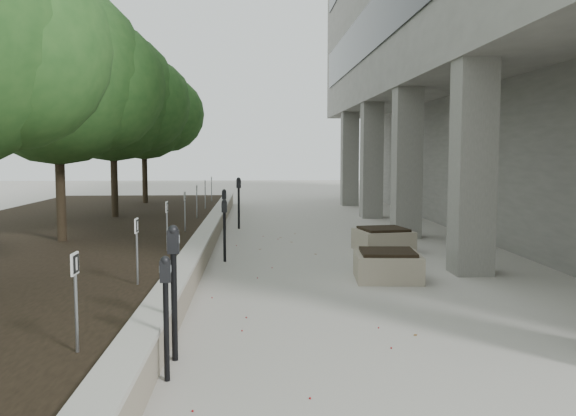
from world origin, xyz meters
name	(u,v)px	position (x,y,z in m)	size (l,w,h in m)	color
ground	(330,409)	(0.00, 0.00, 0.00)	(90.00, 90.00, 0.00)	#B0ABA1
retaining_wall	(206,240)	(-1.82, 9.00, 0.25)	(0.39, 26.00, 0.50)	tan
planting_bed	(45,243)	(-5.50, 9.00, 0.20)	(7.00, 26.00, 0.40)	black
crabapple_tree_3	(58,113)	(-4.80, 8.00, 3.12)	(4.60, 4.00, 5.44)	#23501E
crabapple_tree_4	(113,124)	(-4.80, 13.00, 3.12)	(4.60, 4.00, 5.44)	#23501E
crabapple_tree_5	(144,130)	(-4.80, 18.00, 3.12)	(4.60, 4.00, 5.44)	#23501E
parking_sign_2	(76,303)	(-2.35, 0.50, 0.88)	(0.04, 0.22, 0.96)	black
parking_sign_3	(137,251)	(-2.35, 3.50, 0.88)	(0.04, 0.22, 0.96)	black
parking_sign_4	(167,226)	(-2.35, 6.50, 0.88)	(0.04, 0.22, 0.96)	black
parking_sign_5	(185,211)	(-2.35, 9.50, 0.88)	(0.04, 0.22, 0.96)	black
parking_sign_6	(197,201)	(-2.35, 12.50, 0.88)	(0.04, 0.22, 0.96)	black
parking_sign_7	(205,194)	(-2.35, 15.50, 0.88)	(0.04, 0.22, 0.96)	black
parking_sign_8	(212,189)	(-2.35, 18.50, 0.88)	(0.04, 0.22, 0.96)	black
parking_meter_1	(166,319)	(-1.55, 0.77, 0.64)	(0.13, 0.09, 1.27)	black
parking_meter_2	(174,293)	(-1.55, 1.38, 0.75)	(0.15, 0.11, 1.51)	black
parking_meter_3	(225,231)	(-1.31, 7.51, 0.66)	(0.13, 0.09, 1.32)	black
parking_meter_4	(224,214)	(-1.49, 11.12, 0.66)	(0.13, 0.09, 1.31)	black
parking_meter_5	(239,203)	(-1.16, 13.08, 0.77)	(0.15, 0.11, 1.55)	black
planter_front	(387,265)	(1.72, 5.52, 0.27)	(1.14, 1.14, 0.53)	tan
planter_back	(383,239)	(2.31, 8.73, 0.27)	(1.17, 1.17, 0.55)	tan
berry_scatter	(288,286)	(-0.10, 5.00, 0.01)	(3.30, 14.10, 0.02)	maroon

